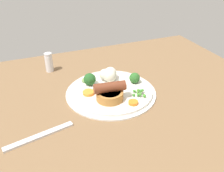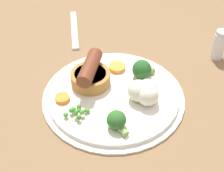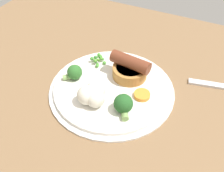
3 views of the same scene
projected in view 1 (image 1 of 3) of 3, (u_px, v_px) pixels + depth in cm
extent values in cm
cube|color=brown|center=(108.00, 100.00, 79.61)|extent=(110.00, 80.00, 3.00)
cylinder|color=silver|center=(111.00, 93.00, 80.38)|extent=(28.89, 28.89, 0.50)
cylinder|color=silver|center=(111.00, 91.00, 80.15)|extent=(26.58, 26.58, 1.40)
cylinder|color=#AD7538|center=(110.00, 95.00, 74.42)|extent=(8.15, 8.15, 2.69)
cylinder|color=#472614|center=(110.00, 92.00, 73.81)|extent=(6.52, 6.52, 0.30)
cylinder|color=brown|center=(110.00, 87.00, 72.96)|extent=(9.75, 4.16, 3.00)
sphere|color=#4A8F2A|center=(138.00, 94.00, 75.87)|extent=(0.78, 0.78, 0.78)
sphere|color=#428D2E|center=(140.00, 94.00, 75.56)|extent=(0.99, 0.99, 0.99)
sphere|color=#468A39|center=(138.00, 95.00, 75.64)|extent=(0.70, 0.70, 0.70)
sphere|color=#4E8A26|center=(142.00, 91.00, 76.59)|extent=(0.75, 0.75, 0.75)
sphere|color=green|center=(144.00, 96.00, 75.30)|extent=(0.95, 0.95, 0.95)
sphere|color=#489833|center=(134.00, 91.00, 78.00)|extent=(0.82, 0.82, 0.82)
sphere|color=#40892F|center=(135.00, 91.00, 77.64)|extent=(0.74, 0.74, 0.74)
sphere|color=#4A852F|center=(141.00, 91.00, 76.52)|extent=(0.80, 0.80, 0.80)
sphere|color=#3B822B|center=(142.00, 90.00, 77.37)|extent=(0.94, 0.94, 0.94)
sphere|color=#4D822B|center=(138.00, 92.00, 76.61)|extent=(0.74, 0.74, 0.74)
sphere|color=#489B2B|center=(141.00, 91.00, 76.41)|extent=(0.75, 0.75, 0.75)
sphere|color=#3A8A35|center=(141.00, 91.00, 76.46)|extent=(0.92, 0.92, 0.92)
sphere|color=#4C912F|center=(138.00, 90.00, 77.28)|extent=(0.98, 0.98, 0.98)
sphere|color=#428E33|center=(134.00, 95.00, 76.21)|extent=(0.89, 0.89, 0.89)
sphere|color=#235623|center=(90.00, 79.00, 81.48)|extent=(4.04, 4.04, 4.04)
cylinder|color=#7A9E56|center=(85.00, 81.00, 83.22)|extent=(2.19, 2.32, 1.41)
sphere|color=#2D6628|center=(135.00, 78.00, 82.76)|extent=(3.54, 3.54, 3.54)
cylinder|color=#7A9E56|center=(137.00, 78.00, 84.88)|extent=(2.24, 2.17, 1.24)
sphere|color=beige|center=(110.00, 73.00, 84.88)|extent=(4.26, 4.26, 4.26)
sphere|color=beige|center=(105.00, 75.00, 84.33)|extent=(3.90, 3.90, 3.90)
sphere|color=beige|center=(110.00, 76.00, 83.15)|extent=(4.34, 4.34, 4.34)
cylinder|color=orange|center=(88.00, 93.00, 77.33)|extent=(4.03, 4.03, 0.90)
cylinder|color=orange|center=(133.00, 103.00, 72.75)|extent=(4.04, 4.04, 0.88)
cube|color=silver|center=(40.00, 136.00, 62.73)|extent=(17.94, 5.34, 0.60)
cylinder|color=silver|center=(49.00, 63.00, 92.38)|extent=(2.85, 2.85, 6.19)
cylinder|color=silver|center=(48.00, 55.00, 90.54)|extent=(2.71, 2.71, 1.00)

